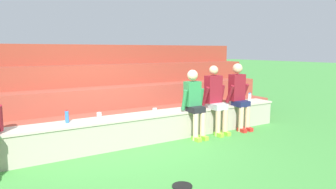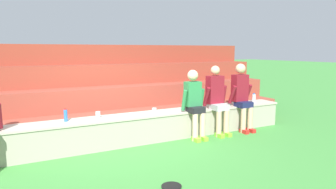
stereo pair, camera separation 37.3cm
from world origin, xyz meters
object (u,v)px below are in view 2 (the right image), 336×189
Objects in this scene: person_center at (217,98)px; person_left_of_center at (194,102)px; water_bottle_center_gap at (254,98)px; plastic_cup_middle at (154,111)px; water_bottle_near_left at (66,115)px; plastic_cup_left_end at (98,115)px; person_right_of_center at (242,95)px; frisbee at (171,186)px.

person_left_of_center is at bearing -175.33° from person_center.
person_left_of_center is 6.47× the size of water_bottle_center_gap.
person_center is at bearing 4.67° from person_left_of_center.
person_center is 1.39m from plastic_cup_middle.
plastic_cup_middle is (-1.37, 0.20, -0.18)m from person_center.
water_bottle_near_left is 1.93× the size of plastic_cup_left_end.
person_center is 0.98× the size of person_right_of_center.
water_bottle_near_left is at bearing 175.62° from person_right_of_center.
person_left_of_center reaches higher than frisbee.
person_right_of_center reaches higher than plastic_cup_left_end.
plastic_cup_middle is at bearing 171.48° from person_center.
person_left_of_center is 0.95× the size of person_center.
person_left_of_center reaches higher than plastic_cup_middle.
person_left_of_center is at bearing -171.41° from water_bottle_center_gap.
person_left_of_center is at bearing 50.19° from frisbee.
person_left_of_center reaches higher than water_bottle_center_gap.
person_left_of_center is 0.60m from person_center.
person_center is at bearing -5.15° from water_bottle_near_left.
water_bottle_near_left is at bearing 174.85° from person_center.
plastic_cup_left_end is at bearing 173.31° from person_center.
person_left_of_center reaches higher than plastic_cup_left_end.
frisbee is (0.42, -2.08, -0.60)m from plastic_cup_left_end.
person_right_of_center is (1.26, 0.04, 0.06)m from person_left_of_center.
person_right_of_center reaches higher than plastic_cup_middle.
water_bottle_near_left is 2.27× the size of plastic_cup_middle.
water_bottle_center_gap is (1.25, 0.23, -0.13)m from person_center.
water_bottle_center_gap reaches higher than plastic_cup_left_end.
person_right_of_center reaches higher than water_bottle_near_left.
water_bottle_near_left is (-3.03, 0.27, -0.12)m from person_center.
plastic_cup_left_end is 1.10m from plastic_cup_middle.
plastic_cup_left_end is at bearing 169.78° from person_left_of_center.
water_bottle_center_gap is 0.94× the size of water_bottle_near_left.
water_bottle_near_left is 0.85× the size of frisbee.
person_right_of_center is 2.05m from plastic_cup_middle.
plastic_cup_left_end reaches higher than frisbee.
plastic_cup_middle is at bearing 173.98° from person_right_of_center.
frisbee is at bearing -138.78° from person_center.
water_bottle_near_left reaches higher than plastic_cup_left_end.
frisbee is (-0.68, -2.00, -0.59)m from plastic_cup_middle.
water_bottle_near_left is (-3.70, 0.28, -0.15)m from person_right_of_center.
water_bottle_near_left reaches higher than frisbee.
water_bottle_center_gap is at bearing -0.58° from water_bottle_near_left.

